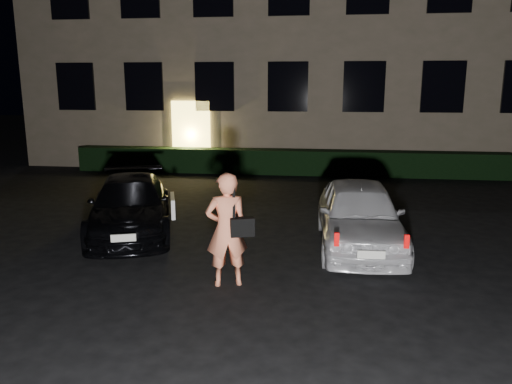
# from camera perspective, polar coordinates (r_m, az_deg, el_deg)

# --- Properties ---
(ground) EXTENTS (80.00, 80.00, 0.00)m
(ground) POSITION_cam_1_polar(r_m,az_deg,el_deg) (7.55, -2.29, -12.08)
(ground) COLOR black
(ground) RESTS_ON ground
(building) EXTENTS (20.00, 8.11, 12.00)m
(building) POSITION_cam_1_polar(r_m,az_deg,el_deg) (21.99, 4.52, 19.81)
(building) COLOR #6F654F
(building) RESTS_ON ground
(hedge) EXTENTS (15.00, 0.70, 0.85)m
(hedge) POSITION_cam_1_polar(r_m,az_deg,el_deg) (17.53, 3.45, 3.45)
(hedge) COLOR black
(hedge) RESTS_ON ground
(sedan) EXTENTS (2.78, 4.32, 1.16)m
(sedan) POSITION_cam_1_polar(r_m,az_deg,el_deg) (10.92, -14.14, -1.50)
(sedan) COLOR black
(sedan) RESTS_ON ground
(hatch) EXTENTS (1.65, 3.85, 1.30)m
(hatch) POSITION_cam_1_polar(r_m,az_deg,el_deg) (9.81, 11.72, -2.53)
(hatch) COLOR silver
(hatch) RESTS_ON ground
(man) EXTENTS (0.83, 0.62, 1.80)m
(man) POSITION_cam_1_polar(r_m,az_deg,el_deg) (7.75, -3.32, -4.29)
(man) COLOR #FF8A61
(man) RESTS_ON ground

